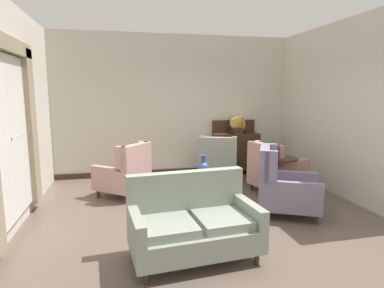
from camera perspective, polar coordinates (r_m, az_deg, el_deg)
name	(u,v)px	position (r m, az deg, el deg)	size (l,w,h in m)	color
ground	(205,217)	(5.13, 2.38, -12.77)	(7.92, 7.92, 0.00)	brown
wall_back	(175,106)	(7.53, -3.07, 6.73)	(5.63, 0.08, 3.19)	beige
wall_left	(20,113)	(5.66, -27.97, 4.86)	(0.08, 3.96, 3.19)	beige
wall_right	(334,109)	(6.74, 23.69, 5.69)	(0.08, 3.96, 3.19)	beige
baseboard_back	(176,171)	(7.70, -2.91, -4.79)	(5.47, 0.03, 0.12)	#382319
window_with_curtains	(11,127)	(4.88, -29.23, 2.63)	(0.12, 2.10, 2.49)	silver
coffee_table	(202,181)	(5.48, 1.83, -6.56)	(0.85, 0.85, 0.53)	#382319
porcelain_vase	(203,167)	(5.47, 1.97, -4.02)	(0.20, 0.20, 0.34)	#384C93
settee	(193,224)	(3.87, 0.19, -13.90)	(1.52, 0.94, 0.96)	gray
armchair_beside_settee	(275,171)	(6.42, 14.31, -4.62)	(1.07, 0.96, 0.98)	tan
armchair_near_sideboard	(218,164)	(6.78, 4.63, -3.45)	(1.01, 1.07, 1.03)	gray
armchair_foreground_right	(126,174)	(6.12, -11.56, -5.13)	(1.11, 1.10, 0.99)	tan
armchair_far_left	(283,187)	(5.32, 15.70, -7.32)	(1.16, 1.08, 1.07)	slate
side_table	(281,173)	(6.12, 15.36, -4.99)	(0.58, 0.58, 0.75)	#382319
sideboard	(236,151)	(7.72, 7.69, -1.14)	(1.05, 0.42, 1.25)	#382319
gramophone	(240,121)	(7.56, 8.42, 3.94)	(0.42, 0.54, 0.58)	#382319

